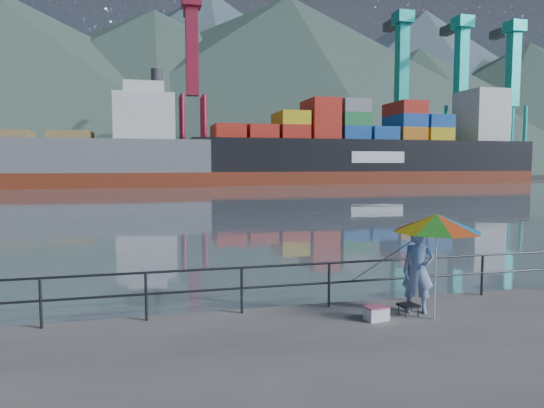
% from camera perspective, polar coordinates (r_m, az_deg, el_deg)
% --- Properties ---
extents(harbor_water, '(500.00, 280.00, 0.00)m').
position_cam_1_polar(harbor_water, '(138.47, -12.90, 3.22)').
color(harbor_water, slate).
rests_on(harbor_water, ground).
extents(far_dock, '(200.00, 40.00, 0.40)m').
position_cam_1_polar(far_dock, '(102.27, -6.85, 2.83)').
color(far_dock, '#514F4C').
rests_on(far_dock, ground).
extents(guardrail, '(22.00, 0.06, 1.03)m').
position_cam_1_polar(guardrail, '(10.84, 1.70, -9.71)').
color(guardrail, '#2D3033').
rests_on(guardrail, ground).
extents(mountains, '(600.00, 332.80, 80.00)m').
position_cam_1_polar(mountains, '(222.50, -3.21, 13.02)').
color(mountains, '#385147').
rests_on(mountains, ground).
extents(port_cranes, '(116.00, 28.00, 38.40)m').
position_cam_1_polar(port_cranes, '(99.24, 6.14, 12.04)').
color(port_cranes, red).
rests_on(port_cranes, ground).
extents(container_stacks, '(58.00, 5.40, 7.80)m').
position_cam_1_polar(container_stacks, '(106.88, 3.92, 4.49)').
color(container_stacks, yellow).
rests_on(container_stacks, ground).
extents(fisherman, '(0.79, 0.67, 1.84)m').
position_cam_1_polar(fisherman, '(11.03, 16.81, -7.52)').
color(fisherman, '#1F4C98').
rests_on(fisherman, ground).
extents(beach_umbrella, '(2.18, 2.18, 2.21)m').
position_cam_1_polar(beach_umbrella, '(10.47, 18.81, -2.13)').
color(beach_umbrella, white).
rests_on(beach_umbrella, ground).
extents(folding_stool, '(0.43, 0.43, 0.24)m').
position_cam_1_polar(folding_stool, '(10.96, 15.74, -11.85)').
color(folding_stool, black).
rests_on(folding_stool, ground).
extents(cooler_bag, '(0.49, 0.37, 0.26)m').
position_cam_1_polar(cooler_bag, '(10.49, 12.19, -12.53)').
color(cooler_bag, white).
rests_on(cooler_bag, ground).
extents(fishing_rod, '(0.78, 1.69, 1.30)m').
position_cam_1_polar(fishing_rod, '(12.22, 12.71, -10.69)').
color(fishing_rod, black).
rests_on(fishing_rod, ground).
extents(bulk_carrier, '(54.17, 9.37, 14.50)m').
position_cam_1_polar(bulk_carrier, '(80.42, -25.70, 4.83)').
color(bulk_carrier, maroon).
rests_on(bulk_carrier, ground).
extents(container_ship, '(64.24, 10.71, 18.10)m').
position_cam_1_polar(container_ship, '(92.67, 11.84, 6.17)').
color(container_ship, maroon).
rests_on(container_ship, ground).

